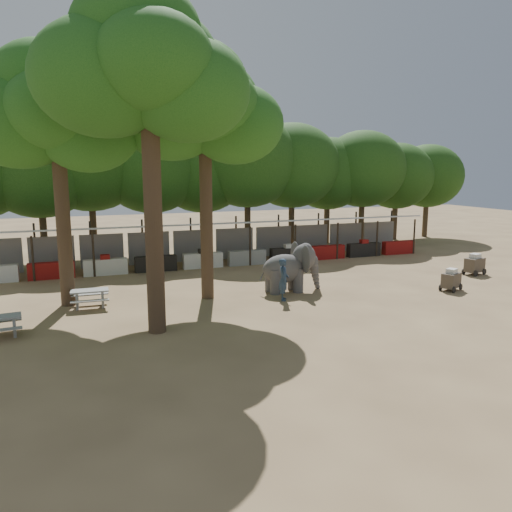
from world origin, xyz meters
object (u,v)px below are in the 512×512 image
object	(u,v)px
elephant	(291,268)
cart_back	(475,264)
yard_tree_left	(52,111)
handler	(284,279)
cart_front	(451,280)
picnic_table_far	(90,296)
yard_tree_center	(143,68)
yard_tree_back	(200,106)

from	to	relation	value
elephant	cart_back	xyz separation A→B (m)	(11.24, -0.17, -0.58)
yard_tree_left	handler	xyz separation A→B (m)	(9.24, -2.79, -7.24)
handler	cart_front	distance (m)	8.50
cart_front	picnic_table_far	bearing A→B (deg)	144.71
cart_front	cart_back	world-z (taller)	cart_back
yard_tree_center	elephant	xyz separation A→B (m)	(7.27, 3.65, -8.05)
yard_tree_back	picnic_table_far	world-z (taller)	yard_tree_back
yard_tree_center	yard_tree_back	size ratio (longest dim) A/B	1.06
yard_tree_center	handler	bearing A→B (deg)	19.54
yard_tree_back	cart_back	world-z (taller)	yard_tree_back
yard_tree_left	picnic_table_far	bearing A→B (deg)	-43.95
cart_front	elephant	bearing A→B (deg)	135.30
handler	cart_back	world-z (taller)	handler
picnic_table_far	cart_back	bearing A→B (deg)	0.98
yard_tree_back	elephant	distance (m)	8.53
yard_tree_left	picnic_table_far	xyz separation A→B (m)	(1.00, -0.96, -7.69)
yard_tree_center	elephant	bearing A→B (deg)	26.64
elephant	cart_back	world-z (taller)	elephant
yard_tree_left	yard_tree_center	xyz separation A→B (m)	(3.00, -5.00, 1.01)
yard_tree_center	cart_front	bearing A→B (deg)	3.91
yard_tree_back	handler	size ratio (longest dim) A/B	5.94
elephant	handler	world-z (taller)	elephant
yard_tree_left	handler	world-z (taller)	yard_tree_left
handler	cart_back	distance (m)	12.34
yard_tree_left	picnic_table_far	distance (m)	7.82
elephant	yard_tree_back	bearing A→B (deg)	177.24
yard_tree_back	elephant	world-z (taller)	yard_tree_back
elephant	cart_front	world-z (taller)	elephant
yard_tree_left	cart_back	xyz separation A→B (m)	(21.50, -1.52, -7.62)
yard_tree_left	picnic_table_far	size ratio (longest dim) A/B	6.83
elephant	picnic_table_far	xyz separation A→B (m)	(-9.27, 0.39, -0.65)
yard_tree_left	yard_tree_back	xyz separation A→B (m)	(6.00, -1.00, 0.34)
yard_tree_back	picnic_table_far	xyz separation A→B (m)	(-5.00, 0.04, -8.03)
handler	yard_tree_back	bearing A→B (deg)	83.53
yard_tree_back	yard_tree_center	bearing A→B (deg)	-126.86
elephant	picnic_table_far	size ratio (longest dim) A/B	1.88
yard_tree_center	handler	world-z (taller)	yard_tree_center
cart_back	picnic_table_far	bearing A→B (deg)	163.38
yard_tree_center	cart_back	xyz separation A→B (m)	(18.50, 3.48, -8.63)
elephant	cart_front	size ratio (longest dim) A/B	2.32
picnic_table_far	handler	bearing A→B (deg)	-9.94
yard_tree_back	cart_back	bearing A→B (deg)	-1.94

